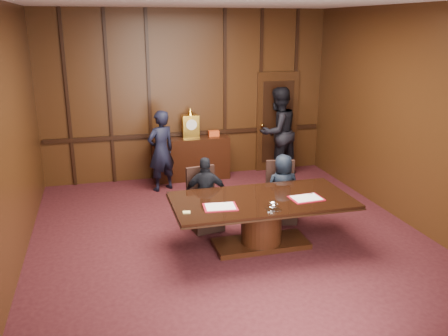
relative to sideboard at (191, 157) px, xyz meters
name	(u,v)px	position (x,y,z in m)	size (l,w,h in m)	color
room	(236,130)	(0.07, -3.12, 1.24)	(7.00, 7.04, 3.50)	black
sideboard	(191,157)	(0.00, 0.00, 0.00)	(1.60, 0.45, 1.54)	black
conference_table	(262,214)	(0.37, -3.45, 0.02)	(2.62, 1.32, 0.76)	black
folder_left	(220,207)	(-0.30, -3.63, 0.28)	(0.49, 0.37, 0.02)	maroon
folder_right	(306,198)	(0.99, -3.62, 0.28)	(0.48, 0.36, 0.02)	maroon
inkstand	(273,206)	(0.37, -3.90, 0.33)	(0.20, 0.14, 0.12)	white
notepad	(187,212)	(-0.79, -3.70, 0.28)	(0.10, 0.07, 0.01)	#EDCE73
chair_left	(205,211)	(-0.29, -2.57, -0.19)	(0.56, 0.56, 0.99)	black
chair_right	(281,203)	(1.02, -2.57, -0.19)	(0.57, 0.57, 0.99)	black
signatory_left	(206,194)	(-0.28, -2.65, 0.12)	(0.71, 0.29, 1.21)	black
signatory_right	(283,189)	(1.02, -2.65, 0.10)	(0.57, 0.37, 1.16)	black
witness_left	(161,151)	(-0.70, -0.54, 0.32)	(0.59, 0.38, 1.61)	black
witness_right	(278,132)	(1.86, -0.21, 0.48)	(0.93, 0.73, 1.92)	black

